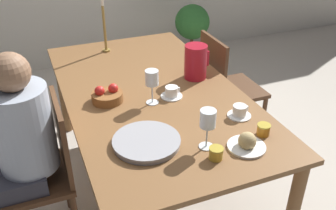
# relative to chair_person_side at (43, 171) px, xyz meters

# --- Properties ---
(ground_plane) EXTENTS (20.00, 20.00, 0.00)m
(ground_plane) POSITION_rel_chair_person_side_xyz_m (0.71, 0.22, -0.49)
(ground_plane) COLOR beige
(dining_table) EXTENTS (1.04, 1.89, 0.73)m
(dining_table) POSITION_rel_chair_person_side_xyz_m (0.71, 0.22, 0.16)
(dining_table) COLOR brown
(dining_table) RESTS_ON ground_plane
(chair_person_side) EXTENTS (0.42, 0.42, 0.90)m
(chair_person_side) POSITION_rel_chair_person_side_xyz_m (0.00, 0.00, 0.00)
(chair_person_side) COLOR #51331E
(chair_person_side) RESTS_ON ground_plane
(chair_opposite) EXTENTS (0.42, 0.42, 0.90)m
(chair_opposite) POSITION_rel_chair_person_side_xyz_m (1.42, 0.50, 0.00)
(chair_opposite) COLOR #51331E
(chair_opposite) RESTS_ON ground_plane
(person_seated) EXTENTS (0.39, 0.41, 1.19)m
(person_seated) POSITION_rel_chair_person_side_xyz_m (-0.09, -0.01, 0.22)
(person_seated) COLOR #33333D
(person_seated) RESTS_ON ground_plane
(red_pitcher) EXTENTS (0.17, 0.15, 0.22)m
(red_pitcher) POSITION_rel_chair_person_side_xyz_m (1.04, 0.28, 0.36)
(red_pitcher) COLOR #A31423
(red_pitcher) RESTS_ON dining_table
(wine_glass_water) EXTENTS (0.08, 0.08, 0.21)m
(wine_glass_water) POSITION_rel_chair_person_side_xyz_m (0.67, 0.07, 0.40)
(wine_glass_water) COLOR white
(wine_glass_water) RESTS_ON dining_table
(wine_glass_juice) EXTENTS (0.08, 0.08, 0.21)m
(wine_glass_juice) POSITION_rel_chair_person_side_xyz_m (0.77, -0.43, 0.40)
(wine_glass_juice) COLOR white
(wine_glass_juice) RESTS_ON dining_table
(teacup_near_person) EXTENTS (0.13, 0.13, 0.07)m
(teacup_near_person) POSITION_rel_chair_person_side_xyz_m (1.06, -0.24, 0.28)
(teacup_near_person) COLOR white
(teacup_near_person) RESTS_ON dining_table
(teacup_across) EXTENTS (0.13, 0.13, 0.07)m
(teacup_across) POSITION_rel_chair_person_side_xyz_m (0.80, 0.10, 0.28)
(teacup_across) COLOR white
(teacup_across) RESTS_ON dining_table
(serving_tray) EXTENTS (0.34, 0.34, 0.03)m
(serving_tray) POSITION_rel_chair_person_side_xyz_m (0.50, -0.30, 0.26)
(serving_tray) COLOR #9E9EA3
(serving_tray) RESTS_ON dining_table
(bread_plate) EXTENTS (0.19, 0.19, 0.09)m
(bread_plate) POSITION_rel_chair_person_side_xyz_m (0.94, -0.51, 0.28)
(bread_plate) COLOR white
(bread_plate) RESTS_ON dining_table
(jam_jar_amber) EXTENTS (0.07, 0.07, 0.06)m
(jam_jar_amber) POSITION_rel_chair_person_side_xyz_m (1.08, -0.44, 0.28)
(jam_jar_amber) COLOR #C67A1E
(jam_jar_amber) RESTS_ON dining_table
(jam_jar_red) EXTENTS (0.07, 0.07, 0.06)m
(jam_jar_red) POSITION_rel_chair_person_side_xyz_m (0.77, -0.52, 0.28)
(jam_jar_red) COLOR gold
(jam_jar_red) RESTS_ON dining_table
(fruit_bowl) EXTENTS (0.18, 0.18, 0.10)m
(fruit_bowl) POSITION_rel_chair_person_side_xyz_m (0.43, 0.19, 0.28)
(fruit_bowl) COLOR brown
(fruit_bowl) RESTS_ON dining_table
(candlestick_tall) EXTENTS (0.06, 0.06, 0.40)m
(candlestick_tall) POSITION_rel_chair_person_side_xyz_m (0.61, 0.95, 0.41)
(candlestick_tall) COLOR olive
(candlestick_tall) RESTS_ON dining_table
(potted_plant) EXTENTS (0.39, 0.39, 0.71)m
(potted_plant) POSITION_rel_chair_person_side_xyz_m (1.81, 1.95, -0.03)
(potted_plant) COLOR #A8603D
(potted_plant) RESTS_ON ground_plane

